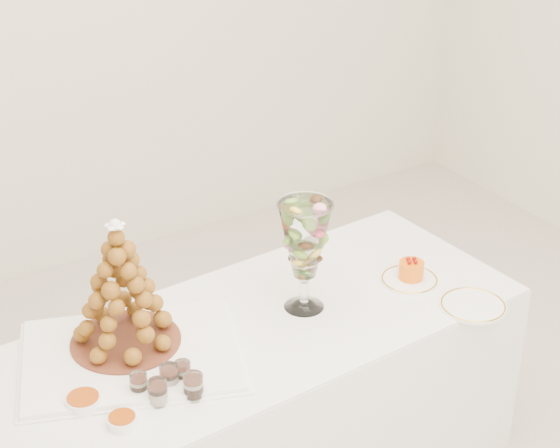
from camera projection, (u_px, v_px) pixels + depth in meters
buffet_table at (251, 413)px, 3.08m from camera, size 1.83×0.83×0.68m
lace_tray at (131, 356)px, 2.77m from camera, size 0.75×0.65×0.02m
macaron_vase at (305, 241)px, 2.91m from camera, size 0.17×0.17×0.37m
cake_plate at (409, 280)px, 3.16m from camera, size 0.19×0.19×0.01m
spare_plate at (473, 306)px, 3.02m from camera, size 0.22×0.22×0.01m
verrine_a at (139, 384)px, 2.61m from camera, size 0.06×0.06×0.07m
verrine_b at (169, 377)px, 2.64m from camera, size 0.07×0.07×0.07m
verrine_c at (183, 372)px, 2.67m from camera, size 0.06×0.06×0.06m
verrine_d at (158, 392)px, 2.58m from camera, size 0.05×0.05×0.07m
verrine_e at (193, 386)px, 2.60m from camera, size 0.07×0.07×0.08m
ramekin_back at (84, 402)px, 2.57m from camera, size 0.10×0.10×0.03m
ramekin_front at (122, 421)px, 2.51m from camera, size 0.08×0.08×0.03m
croquembouche at (121, 285)px, 2.72m from camera, size 0.33×0.33×0.42m
mousse_cake at (411, 270)px, 3.16m from camera, size 0.09×0.09×0.07m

